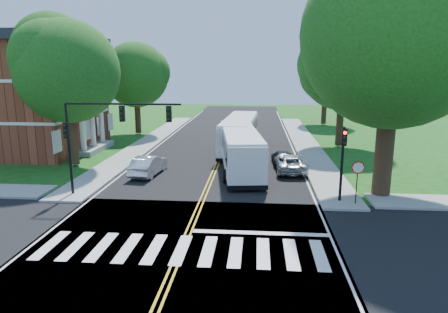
# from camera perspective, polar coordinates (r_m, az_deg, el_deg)

# --- Properties ---
(ground) EXTENTS (140.00, 140.00, 0.00)m
(ground) POSITION_cam_1_polar(r_m,az_deg,el_deg) (18.58, -5.85, -12.46)
(ground) COLOR #184411
(ground) RESTS_ON ground
(road) EXTENTS (14.00, 96.00, 0.01)m
(road) POSITION_cam_1_polar(r_m,az_deg,el_deg) (35.56, -0.57, -0.14)
(road) COLOR black
(road) RESTS_ON ground
(cross_road) EXTENTS (60.00, 12.00, 0.01)m
(cross_road) POSITION_cam_1_polar(r_m,az_deg,el_deg) (18.58, -5.85, -12.45)
(cross_road) COLOR black
(cross_road) RESTS_ON ground
(center_line) EXTENTS (0.36, 70.00, 0.01)m
(center_line) POSITION_cam_1_polar(r_m,az_deg,el_deg) (39.45, -0.03, 1.15)
(center_line) COLOR gold
(center_line) RESTS_ON road
(edge_line_w) EXTENTS (0.12, 70.00, 0.01)m
(edge_line_w) POSITION_cam_1_polar(r_m,az_deg,el_deg) (40.58, -9.64, 1.29)
(edge_line_w) COLOR silver
(edge_line_w) RESTS_ON road
(edge_line_e) EXTENTS (0.12, 70.00, 0.01)m
(edge_line_e) POSITION_cam_1_polar(r_m,az_deg,el_deg) (39.48, 9.86, 0.97)
(edge_line_e) COLOR silver
(edge_line_e) RESTS_ON road
(crosswalk) EXTENTS (12.60, 3.00, 0.01)m
(crosswalk) POSITION_cam_1_polar(r_m,az_deg,el_deg) (18.13, -6.14, -13.08)
(crosswalk) COLOR silver
(crosswalk) RESTS_ON road
(stop_bar) EXTENTS (6.60, 0.40, 0.01)m
(stop_bar) POSITION_cam_1_polar(r_m,az_deg,el_deg) (19.75, 5.24, -10.83)
(stop_bar) COLOR silver
(stop_bar) RESTS_ON road
(sidewalk_nw) EXTENTS (2.60, 40.00, 0.15)m
(sidewalk_nw) POSITION_cam_1_polar(r_m,az_deg,el_deg) (43.80, -10.59, 2.16)
(sidewalk_nw) COLOR gray
(sidewalk_nw) RESTS_ON ground
(sidewalk_ne) EXTENTS (2.60, 40.00, 0.15)m
(sidewalk_ne) POSITION_cam_1_polar(r_m,az_deg,el_deg) (42.55, 11.53, 1.82)
(sidewalk_ne) COLOR gray
(sidewalk_ne) RESTS_ON ground
(tree_ne_big) EXTENTS (10.80, 10.80, 14.91)m
(tree_ne_big) POSITION_cam_1_polar(r_m,az_deg,el_deg) (25.79, 23.18, 15.57)
(tree_ne_big) COLOR #322014
(tree_ne_big) RESTS_ON ground
(tree_west_near) EXTENTS (8.00, 8.00, 11.40)m
(tree_west_near) POSITION_cam_1_polar(r_m,az_deg,el_deg) (33.90, -21.42, 11.21)
(tree_west_near) COLOR #322014
(tree_west_near) RESTS_ON ground
(tree_west_far) EXTENTS (7.60, 7.60, 10.67)m
(tree_west_far) POSITION_cam_1_polar(r_m,az_deg,el_deg) (48.66, -12.48, 11.31)
(tree_west_far) COLOR #322014
(tree_west_far) RESTS_ON ground
(tree_east_mid) EXTENTS (8.40, 8.40, 11.93)m
(tree_east_mid) POSITION_cam_1_polar(r_m,az_deg,el_deg) (41.36, 16.68, 12.10)
(tree_east_mid) COLOR #322014
(tree_east_mid) RESTS_ON ground
(tree_east_far) EXTENTS (7.20, 7.20, 10.34)m
(tree_east_far) POSITION_cam_1_polar(r_m,az_deg,el_deg) (57.29, 14.36, 11.24)
(tree_east_far) COLOR #322014
(tree_east_far) RESTS_ON ground
(signal_nw) EXTENTS (7.15, 0.46, 5.66)m
(signal_nw) POSITION_cam_1_polar(r_m,az_deg,el_deg) (24.93, -16.70, 4.07)
(signal_nw) COLOR black
(signal_nw) RESTS_ON ground
(signal_ne) EXTENTS (0.30, 0.46, 4.40)m
(signal_ne) POSITION_cam_1_polar(r_m,az_deg,el_deg) (24.00, 16.61, 0.32)
(signal_ne) COLOR black
(signal_ne) RESTS_ON ground
(stop_sign) EXTENTS (0.76, 0.08, 2.53)m
(stop_sign) POSITION_cam_1_polar(r_m,az_deg,el_deg) (23.95, 18.56, -2.13)
(stop_sign) COLOR black
(stop_sign) RESTS_ON ground
(bus_lead) EXTENTS (4.11, 12.28, 3.12)m
(bus_lead) POSITION_cam_1_polar(r_m,az_deg,el_deg) (31.02, 2.31, 1.08)
(bus_lead) COLOR silver
(bus_lead) RESTS_ON road
(bus_follow) EXTENTS (3.53, 12.35, 3.16)m
(bus_follow) POSITION_cam_1_polar(r_m,az_deg,el_deg) (38.54, 2.26, 3.38)
(bus_follow) COLOR silver
(bus_follow) RESTS_ON road
(hatchback) EXTENTS (2.02, 4.59, 1.47)m
(hatchback) POSITION_cam_1_polar(r_m,az_deg,el_deg) (30.24, -10.73, -1.21)
(hatchback) COLOR silver
(hatchback) RESTS_ON road
(suv) EXTENTS (2.35, 4.89, 1.34)m
(suv) POSITION_cam_1_polar(r_m,az_deg,el_deg) (31.06, 9.45, -0.91)
(suv) COLOR silver
(suv) RESTS_ON road
(dark_sedan) EXTENTS (1.81, 4.05, 1.16)m
(dark_sedan) POSITION_cam_1_polar(r_m,az_deg,el_deg) (33.21, 8.36, -0.16)
(dark_sedan) COLOR black
(dark_sedan) RESTS_ON road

